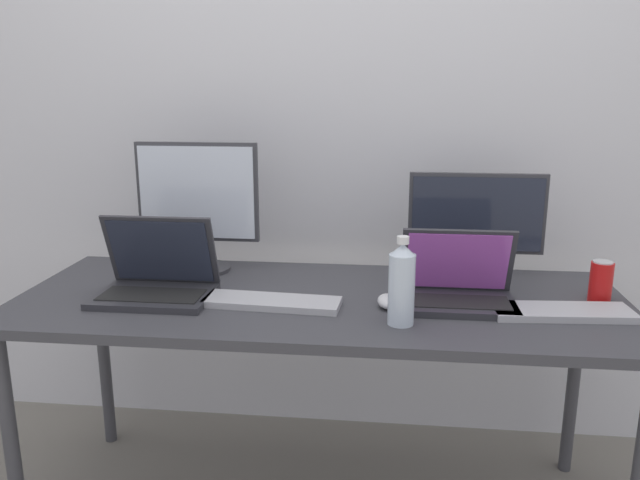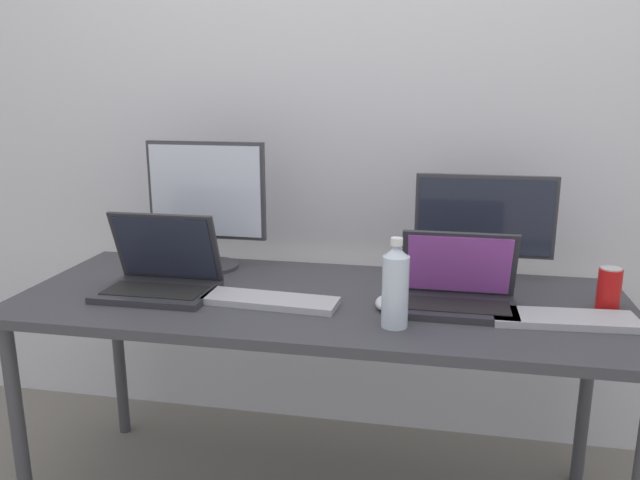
% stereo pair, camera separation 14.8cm
% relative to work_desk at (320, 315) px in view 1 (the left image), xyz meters
% --- Properties ---
extents(wall_back, '(7.00, 0.08, 2.60)m').
position_rel_work_desk_xyz_m(wall_back, '(0.00, 0.59, 0.62)').
color(wall_back, silver).
rests_on(wall_back, ground).
extents(work_desk, '(1.86, 0.73, 0.74)m').
position_rel_work_desk_xyz_m(work_desk, '(0.00, 0.00, 0.00)').
color(work_desk, '#424247').
rests_on(work_desk, ground).
extents(monitor_left, '(0.42, 0.20, 0.45)m').
position_rel_work_desk_xyz_m(monitor_left, '(-0.45, 0.23, 0.30)').
color(monitor_left, '#38383D').
rests_on(monitor_left, work_desk).
extents(monitor_center, '(0.45, 0.22, 0.35)m').
position_rel_work_desk_xyz_m(monitor_center, '(0.49, 0.27, 0.24)').
color(monitor_center, '#38383D').
rests_on(monitor_center, work_desk).
extents(laptop_silver, '(0.35, 0.25, 0.25)m').
position_rel_work_desk_xyz_m(laptop_silver, '(-0.50, -0.05, 0.12)').
color(laptop_silver, '#2D2D33').
rests_on(laptop_silver, work_desk).
extents(laptop_secondary, '(0.33, 0.22, 0.23)m').
position_rel_work_desk_xyz_m(laptop_secondary, '(0.41, -0.02, 0.11)').
color(laptop_secondary, '#2D2D33').
rests_on(laptop_secondary, work_desk).
extents(keyboard_main, '(0.40, 0.16, 0.02)m').
position_rel_work_desk_xyz_m(keyboard_main, '(0.70, -0.08, 0.07)').
color(keyboard_main, '#B2B2B7').
rests_on(keyboard_main, work_desk).
extents(keyboard_aux, '(0.41, 0.15, 0.02)m').
position_rel_work_desk_xyz_m(keyboard_aux, '(-0.13, -0.09, 0.07)').
color(keyboard_aux, '#B2B2B7').
rests_on(keyboard_aux, work_desk).
extents(mouse_by_keyboard, '(0.07, 0.11, 0.03)m').
position_rel_work_desk_xyz_m(mouse_by_keyboard, '(0.21, -0.07, 0.08)').
color(mouse_by_keyboard, silver).
rests_on(mouse_by_keyboard, work_desk).
extents(water_bottle, '(0.07, 0.07, 0.25)m').
position_rel_work_desk_xyz_m(water_bottle, '(0.24, -0.20, 0.17)').
color(water_bottle, silver).
rests_on(water_bottle, work_desk).
extents(soda_can_near_keyboard, '(0.07, 0.07, 0.13)m').
position_rel_work_desk_xyz_m(soda_can_near_keyboard, '(0.84, 0.05, 0.12)').
color(soda_can_near_keyboard, red).
rests_on(soda_can_near_keyboard, work_desk).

